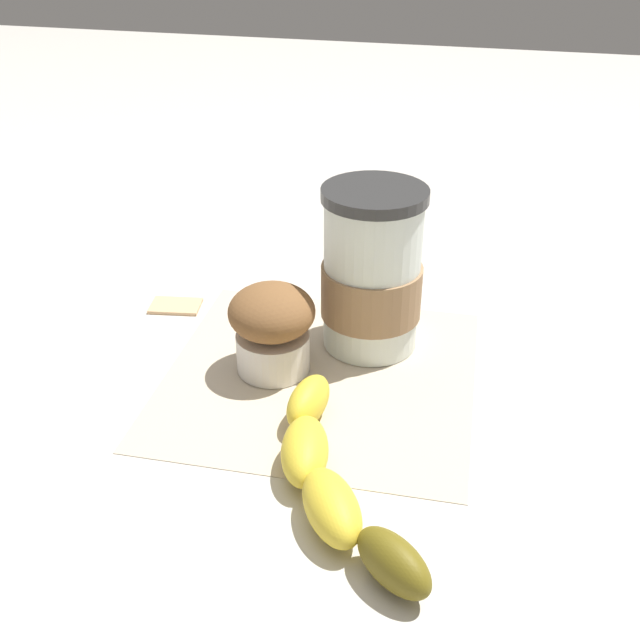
# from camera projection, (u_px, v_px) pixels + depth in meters

# --- Properties ---
(ground_plane) EXTENTS (3.00, 3.00, 0.00)m
(ground_plane) POSITION_uv_depth(u_px,v_px,m) (320.00, 376.00, 0.65)
(ground_plane) COLOR beige
(paper_napkin) EXTENTS (0.27, 0.27, 0.00)m
(paper_napkin) POSITION_uv_depth(u_px,v_px,m) (320.00, 375.00, 0.65)
(paper_napkin) COLOR beige
(paper_napkin) RESTS_ON ground_plane
(coffee_cup) EXTENTS (0.09, 0.09, 0.15)m
(coffee_cup) POSITION_uv_depth(u_px,v_px,m) (372.00, 275.00, 0.66)
(coffee_cup) COLOR silver
(coffee_cup) RESTS_ON paper_napkin
(muffin) EXTENTS (0.07, 0.07, 0.08)m
(muffin) POSITION_uv_depth(u_px,v_px,m) (271.00, 328.00, 0.64)
(muffin) COLOR white
(muffin) RESTS_ON paper_napkin
(banana) EXTENTS (0.20, 0.14, 0.03)m
(banana) POSITION_uv_depth(u_px,v_px,m) (329.00, 475.00, 0.52)
(banana) COLOR yellow
(banana) RESTS_ON paper_napkin
(sugar_packet) EXTENTS (0.04, 0.05, 0.01)m
(sugar_packet) POSITION_uv_depth(u_px,v_px,m) (175.00, 304.00, 0.75)
(sugar_packet) COLOR #E0B27F
(sugar_packet) RESTS_ON ground_plane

